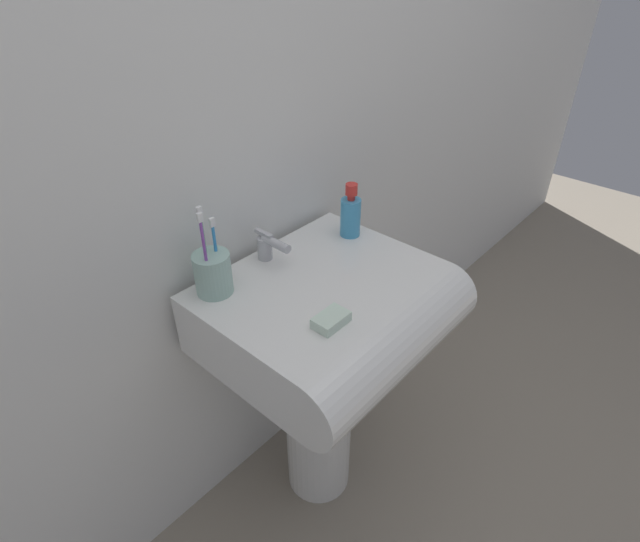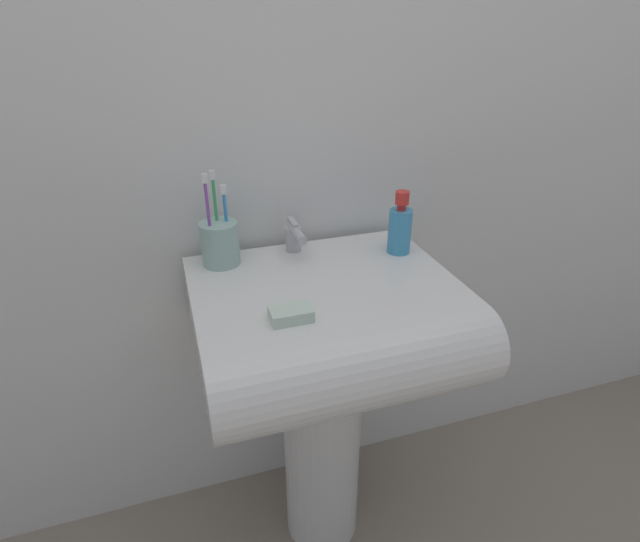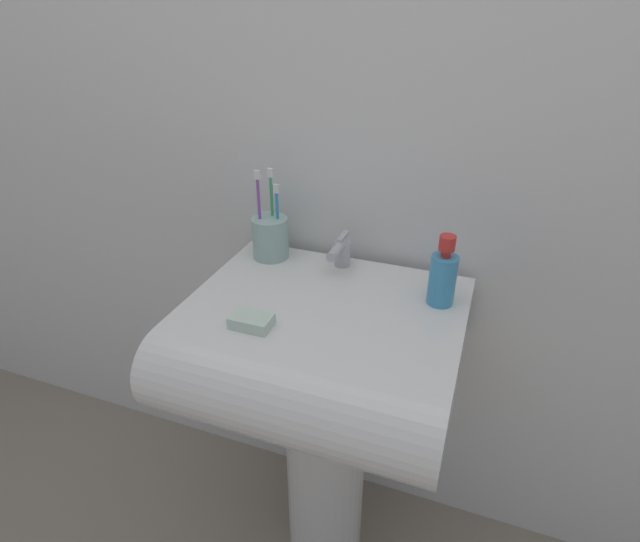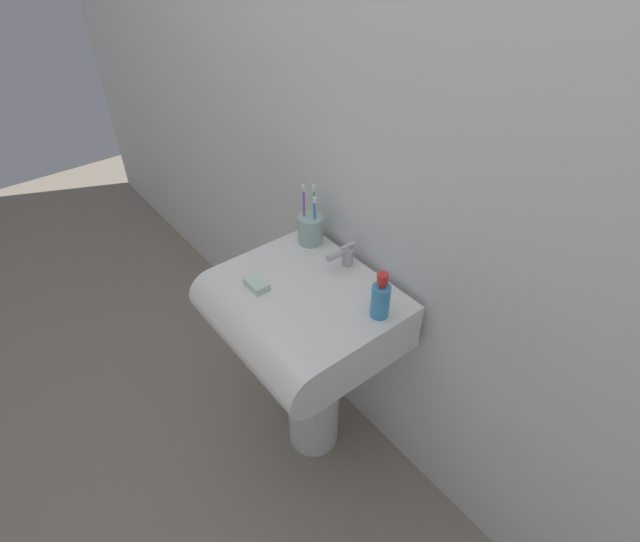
% 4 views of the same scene
% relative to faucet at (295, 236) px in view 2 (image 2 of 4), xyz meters
% --- Properties ---
extents(ground_plane, '(6.00, 6.00, 0.00)m').
position_rel_faucet_xyz_m(ground_plane, '(0.02, -0.15, -0.83)').
color(ground_plane, gray).
rests_on(ground_plane, ground).
extents(wall_back, '(5.00, 0.05, 2.40)m').
position_rel_faucet_xyz_m(wall_back, '(0.02, 0.10, 0.37)').
color(wall_back, silver).
rests_on(wall_back, ground).
extents(sink_pedestal, '(0.20, 0.20, 0.63)m').
position_rel_faucet_xyz_m(sink_pedestal, '(0.02, -0.15, -0.52)').
color(sink_pedestal, white).
rests_on(sink_pedestal, ground).
extents(sink_basin, '(0.56, 0.49, 0.17)m').
position_rel_faucet_xyz_m(sink_basin, '(0.02, -0.21, -0.12)').
color(sink_basin, white).
rests_on(sink_basin, sink_pedestal).
extents(faucet, '(0.04, 0.11, 0.08)m').
position_rel_faucet_xyz_m(faucet, '(0.00, 0.00, 0.00)').
color(faucet, '#B7B7BC').
rests_on(faucet, sink_basin).
extents(toothbrush_cup, '(0.09, 0.09, 0.21)m').
position_rel_faucet_xyz_m(toothbrush_cup, '(-0.17, -0.00, 0.01)').
color(toothbrush_cup, '#99BFB2').
rests_on(toothbrush_cup, sink_basin).
extents(soap_bottle, '(0.05, 0.05, 0.15)m').
position_rel_faucet_xyz_m(soap_bottle, '(0.24, -0.07, 0.02)').
color(soap_bottle, '#3F99CC').
rests_on(soap_bottle, sink_basin).
extents(bar_soap, '(0.08, 0.05, 0.02)m').
position_rel_faucet_xyz_m(bar_soap, '(-0.09, -0.28, -0.03)').
color(bar_soap, silver).
rests_on(bar_soap, sink_basin).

